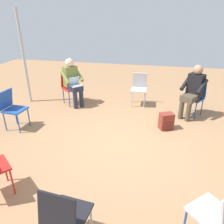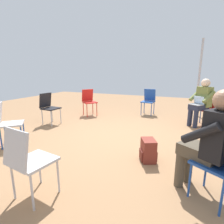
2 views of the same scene
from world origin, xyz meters
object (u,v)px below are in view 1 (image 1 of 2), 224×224
(chair_northwest, at_px, (70,86))
(chair_north, at_px, (139,87))
(chair_west, at_px, (12,107))
(person_with_laptop, at_px, (72,80))
(person_in_black, at_px, (193,89))
(backpack_near_laptop_user, at_px, (166,122))
(chair_northeast, at_px, (195,95))
(chair_southeast, at_px, (220,214))
(chair_south, at_px, (65,216))

(chair_northwest, bearing_deg, chair_north, 139.65)
(chair_west, height_order, person_with_laptop, person_with_laptop)
(person_in_black, xyz_separation_m, backpack_near_laptop_user, (-0.56, -0.76, -0.54))
(chair_northwest, height_order, person_in_black, person_in_black)
(person_with_laptop, bearing_deg, chair_west, 13.72)
(chair_northeast, relative_size, chair_west, 1.00)
(chair_west, bearing_deg, backpack_near_laptop_user, 105.95)
(chair_southeast, bearing_deg, person_with_laptop, 87.20)
(person_in_black, height_order, backpack_near_laptop_user, person_in_black)
(person_with_laptop, distance_m, backpack_near_laptop_user, 2.65)
(chair_northwest, height_order, backpack_near_laptop_user, chair_northwest)
(chair_west, distance_m, chair_north, 3.14)
(person_with_laptop, relative_size, person_in_black, 1.00)
(person_in_black, bearing_deg, chair_northeast, -90.00)
(chair_southeast, height_order, backpack_near_laptop_user, chair_southeast)
(chair_southeast, bearing_deg, chair_south, 150.16)
(chair_northeast, height_order, chair_north, same)
(chair_northeast, bearing_deg, chair_west, 54.82)
(chair_northeast, bearing_deg, person_in_black, 90.00)
(chair_west, xyz_separation_m, chair_south, (2.19, -2.29, 0.00))
(chair_west, bearing_deg, person_in_black, 114.95)
(chair_north, xyz_separation_m, person_with_laptop, (-1.72, -0.41, 0.20))
(chair_south, bearing_deg, chair_north, 91.45)
(person_with_laptop, bearing_deg, person_in_black, 128.44)
(chair_northeast, bearing_deg, chair_north, 17.67)
(chair_northeast, height_order, chair_west, same)
(chair_northwest, bearing_deg, chair_south, 62.04)
(chair_west, relative_size, person_with_laptop, 0.69)
(chair_northeast, relative_size, chair_south, 1.00)
(chair_northwest, distance_m, backpack_near_laptop_user, 2.77)
(person_with_laptop, xyz_separation_m, backpack_near_laptop_user, (2.44, -0.86, -0.53))
(chair_northeast, height_order, chair_south, same)
(chair_northwest, bearing_deg, chair_southeast, 80.79)
(chair_northeast, distance_m, backpack_near_laptop_user, 1.16)
(chair_northeast, height_order, person_with_laptop, person_with_laptop)
(chair_southeast, relative_size, backpack_near_laptop_user, 2.36)
(chair_west, bearing_deg, chair_northeast, 116.31)
(chair_northwest, bearing_deg, chair_west, 19.13)
(person_with_laptop, distance_m, person_in_black, 3.01)
(chair_northwest, relative_size, chair_north, 1.00)
(chair_southeast, xyz_separation_m, chair_northeast, (0.19, 3.50, 0.00))
(chair_northwest, relative_size, person_in_black, 0.69)
(chair_southeast, relative_size, chair_north, 1.00)
(chair_southeast, height_order, person_with_laptop, person_with_laptop)
(chair_southeast, relative_size, person_with_laptop, 0.69)
(chair_north, bearing_deg, chair_southeast, 106.12)
(chair_southeast, distance_m, person_with_laptop, 4.53)
(chair_north, xyz_separation_m, backpack_near_laptop_user, (0.73, -1.27, -0.34))
(chair_south, distance_m, person_in_black, 4.03)
(chair_north, height_order, person_with_laptop, person_with_laptop)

